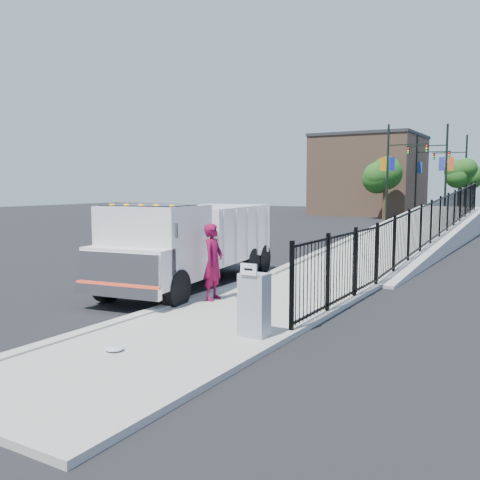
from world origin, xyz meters
The scene contains 18 objects.
ground centered at (0.00, 0.00, 0.00)m, with size 120.00×120.00×0.00m, color black.
sidewalk centered at (1.93, -2.00, 0.06)m, with size 3.55×12.00×0.12m, color #9E998E.
curb centered at (0.00, -2.00, 0.08)m, with size 0.30×12.00×0.16m, color #ADAAA3.
ramp centered at (2.12, 16.00, 0.00)m, with size 3.95×24.00×1.70m, color #9E998E.
iron_fence centered at (3.55, 12.00, 0.90)m, with size 0.10×28.00×1.80m, color black.
truck centered at (-1.33, 1.18, 1.46)m, with size 3.37×7.83×2.60m.
worker centered at (0.55, -0.35, 1.11)m, with size 0.72×0.47×1.98m, color maroon.
utility_cabinet centered at (3.10, -2.76, 0.75)m, with size 0.55×0.40×1.25m, color gray.
arrow_sign centered at (3.10, -2.98, 1.48)m, with size 0.35×0.04×0.22m, color white.
debris centered at (1.40, -4.88, 0.16)m, with size 0.34×0.34×0.08m, color silver.
light_pole_0 centered at (-3.57, 32.22, 4.36)m, with size 3.77×0.22×8.00m.
light_pole_1 centered at (-0.01, 34.34, 4.36)m, with size 3.77×0.22×8.00m.
light_pole_2 centered at (-3.65, 42.94, 4.36)m, with size 3.77×0.22×8.00m.
light_pole_3 centered at (-0.01, 45.19, 4.36)m, with size 3.78×0.22×8.00m.
tree_0 centered at (-5.10, 36.05, 3.96)m, with size 3.00×3.00×5.50m.
tree_1 centered at (0.64, 39.66, 3.89)m, with size 2.08×2.08×5.04m.
tree_2 centered at (-5.45, 49.22, 3.94)m, with size 2.53×2.53×5.26m.
building centered at (-9.00, 44.00, 4.00)m, with size 10.00×10.00×8.00m, color #8C664C.
Camera 1 is at (8.09, -11.76, 3.08)m, focal length 40.00 mm.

